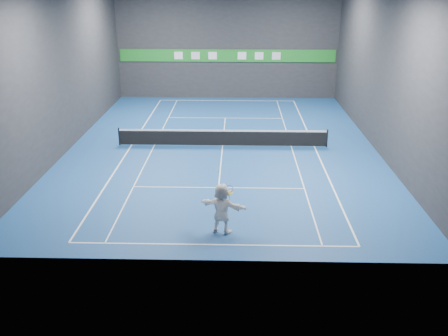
{
  "coord_description": "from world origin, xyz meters",
  "views": [
    {
      "loc": [
        0.87,
        -28.41,
        9.39
      ],
      "look_at": [
        0.3,
        -7.68,
        1.5
      ],
      "focal_mm": 40.0,
      "sensor_mm": 36.0,
      "label": 1
    }
  ],
  "objects_px": {
    "tennis_net": "(223,137)",
    "tennis_racket": "(229,191)",
    "player": "(222,208)",
    "tennis_ball": "(219,171)"
  },
  "relations": [
    {
      "from": "tennis_ball",
      "to": "tennis_racket",
      "type": "distance_m",
      "value": 0.9
    },
    {
      "from": "player",
      "to": "tennis_ball",
      "type": "height_order",
      "value": "tennis_ball"
    },
    {
      "from": "tennis_net",
      "to": "tennis_racket",
      "type": "relative_size",
      "value": 16.3
    },
    {
      "from": "player",
      "to": "tennis_ball",
      "type": "bearing_deg",
      "value": -19.37
    },
    {
      "from": "tennis_net",
      "to": "tennis_racket",
      "type": "xyz_separation_m",
      "value": [
        0.59,
        -10.81,
        1.21
      ]
    },
    {
      "from": "player",
      "to": "tennis_net",
      "type": "height_order",
      "value": "player"
    },
    {
      "from": "tennis_racket",
      "to": "player",
      "type": "bearing_deg",
      "value": -170.68
    },
    {
      "from": "player",
      "to": "tennis_net",
      "type": "bearing_deg",
      "value": -68.34
    },
    {
      "from": "tennis_racket",
      "to": "tennis_net",
      "type": "bearing_deg",
      "value": 93.11
    },
    {
      "from": "tennis_ball",
      "to": "tennis_net",
      "type": "height_order",
      "value": "tennis_ball"
    }
  ]
}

